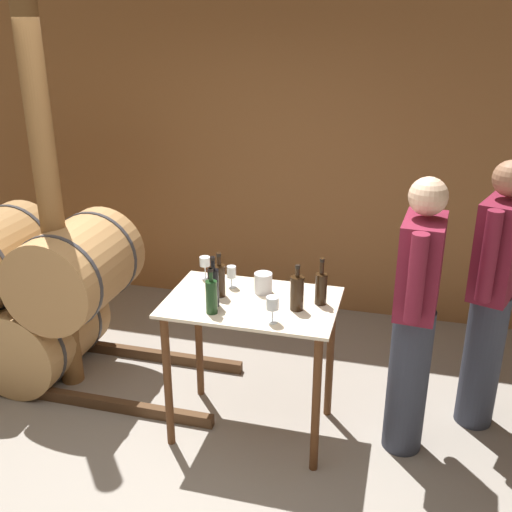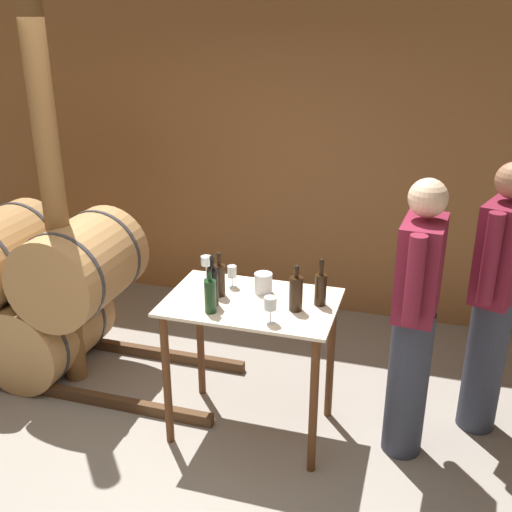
{
  "view_description": "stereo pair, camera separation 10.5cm",
  "coord_description": "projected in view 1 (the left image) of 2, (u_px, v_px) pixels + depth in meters",
  "views": [
    {
      "loc": [
        1.09,
        -2.35,
        2.5
      ],
      "look_at": [
        0.24,
        0.85,
        1.17
      ],
      "focal_mm": 42.0,
      "sensor_mm": 36.0,
      "label": 1
    },
    {
      "loc": [
        1.19,
        -2.33,
        2.5
      ],
      "look_at": [
        0.24,
        0.85,
        1.17
      ],
      "focal_mm": 42.0,
      "sensor_mm": 36.0,
      "label": 2
    }
  ],
  "objects": [
    {
      "name": "wooden_post",
      "position": [
        50.0,
        205.0,
        3.93
      ],
      "size": [
        0.16,
        0.16,
        2.7
      ],
      "color": "brown",
      "rests_on": "ground_plane"
    },
    {
      "name": "wine_glass_near_right",
      "position": [
        272.0,
        304.0,
        3.28
      ],
      "size": [
        0.07,
        0.07,
        0.16
      ],
      "color": "silver",
      "rests_on": "tasting_table"
    },
    {
      "name": "wine_glass_near_center",
      "position": [
        231.0,
        273.0,
        3.72
      ],
      "size": [
        0.06,
        0.06,
        0.14
      ],
      "color": "silver",
      "rests_on": "tasting_table"
    },
    {
      "name": "wine_bottle_far_left",
      "position": [
        219.0,
        280.0,
        3.6
      ],
      "size": [
        0.07,
        0.07,
        0.28
      ],
      "color": "black",
      "rests_on": "tasting_table"
    },
    {
      "name": "ice_bucket",
      "position": [
        263.0,
        283.0,
        3.66
      ],
      "size": [
        0.11,
        0.11,
        0.13
      ],
      "color": "silver",
      "rests_on": "tasting_table"
    },
    {
      "name": "back_wall",
      "position": [
        282.0,
        160.0,
        5.16
      ],
      "size": [
        8.4,
        0.05,
        2.7
      ],
      "color": "brown",
      "rests_on": "ground_plane"
    },
    {
      "name": "tasting_table",
      "position": [
        252.0,
        329.0,
        3.65
      ],
      "size": [
        1.03,
        0.67,
        0.92
      ],
      "color": "beige",
      "rests_on": "ground_plane"
    },
    {
      "name": "wine_bottle_left",
      "position": [
        213.0,
        286.0,
        3.47
      ],
      "size": [
        0.07,
        0.07,
        0.31
      ],
      "color": "black",
      "rests_on": "tasting_table"
    },
    {
      "name": "person_host",
      "position": [
        415.0,
        315.0,
        3.42
      ],
      "size": [
        0.25,
        0.59,
        1.72
      ],
      "color": "#333847",
      "rests_on": "ground_plane"
    },
    {
      "name": "ground_plane",
      "position": [
        175.0,
        504.0,
        3.3
      ],
      "size": [
        14.0,
        14.0,
        0.0
      ],
      "primitive_type": "plane",
      "color": "gray"
    },
    {
      "name": "wine_bottle_far_right",
      "position": [
        321.0,
        287.0,
        3.5
      ],
      "size": [
        0.07,
        0.07,
        0.29
      ],
      "color": "black",
      "rests_on": "tasting_table"
    },
    {
      "name": "wine_bottle_center",
      "position": [
        212.0,
        296.0,
        3.39
      ],
      "size": [
        0.07,
        0.07,
        0.28
      ],
      "color": "#193819",
      "rests_on": "tasting_table"
    },
    {
      "name": "person_visitor_with_scarf",
      "position": [
        493.0,
        293.0,
        3.65
      ],
      "size": [
        0.34,
        0.56,
        1.76
      ],
      "color": "#333847",
      "rests_on": "ground_plane"
    },
    {
      "name": "wine_glass_near_left",
      "position": [
        205.0,
        262.0,
        3.84
      ],
      "size": [
        0.07,
        0.07,
        0.15
      ],
      "color": "silver",
      "rests_on": "tasting_table"
    },
    {
      "name": "wine_bottle_right",
      "position": [
        297.0,
        292.0,
        3.43
      ],
      "size": [
        0.08,
        0.08,
        0.28
      ],
      "color": "black",
      "rests_on": "tasting_table"
    }
  ]
}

